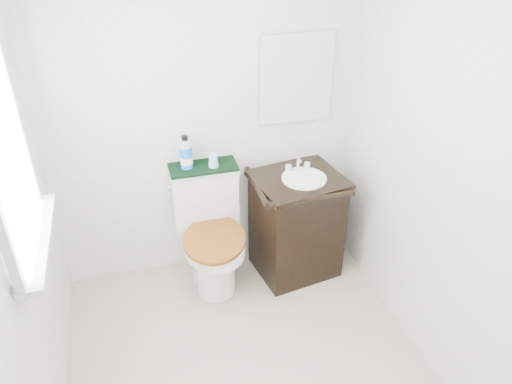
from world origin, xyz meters
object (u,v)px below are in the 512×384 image
vanity (296,223)px  mouthwash_bottle (186,153)px  cup (213,161)px  trash_bin (270,241)px  toilet (210,237)px

vanity → mouthwash_bottle: bearing=165.6°
mouthwash_bottle → cup: size_ratio=2.77×
trash_bin → mouthwash_bottle: mouthwash_bottle is taller
toilet → vanity: (0.65, -0.06, 0.04)m
toilet → cup: 0.58m
mouthwash_bottle → toilet: bearing=-50.9°
toilet → mouthwash_bottle: 0.66m
toilet → trash_bin: size_ratio=2.98×
toilet → trash_bin: bearing=14.9°
toilet → trash_bin: (0.50, 0.13, -0.24)m
vanity → trash_bin: 0.37m
toilet → vanity: vanity is taller
vanity → cup: cup is taller
trash_bin → cup: bearing=-175.6°
mouthwash_bottle → cup: mouthwash_bottle is taller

